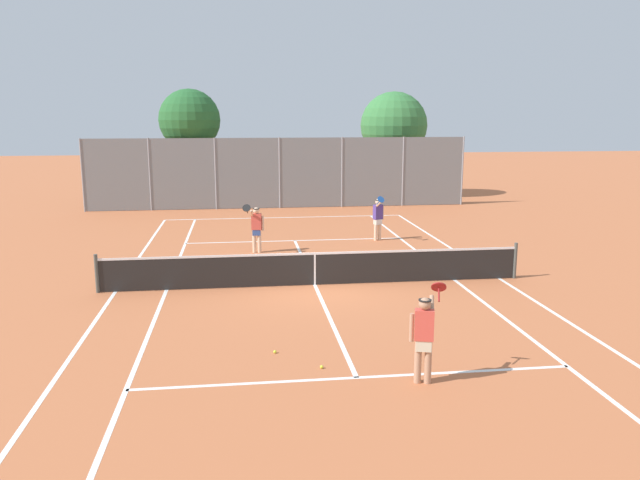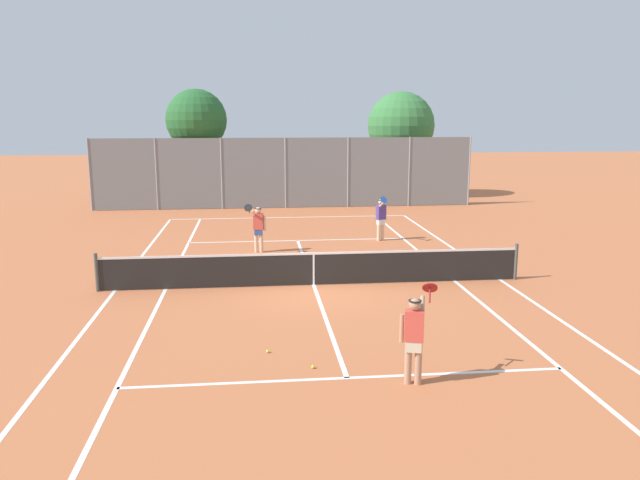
{
  "view_description": "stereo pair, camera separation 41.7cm",
  "coord_description": "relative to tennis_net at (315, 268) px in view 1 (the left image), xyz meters",
  "views": [
    {
      "loc": [
        -2.05,
        -16.98,
        4.77
      ],
      "look_at": [
        0.34,
        1.5,
        1.0
      ],
      "focal_mm": 35.0,
      "sensor_mm": 36.0,
      "label": 1
    },
    {
      "loc": [
        -1.64,
        -17.03,
        4.77
      ],
      "look_at": [
        0.34,
        1.5,
        1.0
      ],
      "focal_mm": 35.0,
      "sensor_mm": 36.0,
      "label": 2
    }
  ],
  "objects": [
    {
      "name": "ground_plane",
      "position": [
        0.0,
        0.0,
        -0.51
      ],
      "size": [
        120.0,
        120.0,
        0.0
      ],
      "primitive_type": "plane",
      "color": "#BC663D"
    },
    {
      "name": "court_line_markings",
      "position": [
        0.0,
        0.0,
        -0.51
      ],
      "size": [
        11.1,
        23.9,
        0.01
      ],
      "color": "white",
      "rests_on": "ground"
    },
    {
      "name": "tennis_net",
      "position": [
        0.0,
        0.0,
        0.0
      ],
      "size": [
        12.0,
        0.1,
        1.07
      ],
      "color": "#474C47",
      "rests_on": "ground"
    },
    {
      "name": "player_near_side",
      "position": [
        1.15,
        -6.75,
        0.42
      ],
      "size": [
        0.8,
        0.71,
        1.77
      ],
      "color": "tan",
      "rests_on": "ground"
    },
    {
      "name": "player_far_left",
      "position": [
        -1.51,
        4.48,
        0.42
      ],
      "size": [
        0.75,
        0.72,
        1.77
      ],
      "color": "beige",
      "rests_on": "ground"
    },
    {
      "name": "player_far_right",
      "position": [
        3.18,
        6.08,
        0.42
      ],
      "size": [
        0.44,
        0.89,
        1.77
      ],
      "color": "beige",
      "rests_on": "ground"
    },
    {
      "name": "loose_tennis_ball_0",
      "position": [
        -1.43,
        -5.01,
        -0.48
      ],
      "size": [
        0.07,
        0.07,
        0.07
      ],
      "primitive_type": "sphere",
      "color": "#D1DB33",
      "rests_on": "ground"
    },
    {
      "name": "loose_tennis_ball_1",
      "position": [
        -0.58,
        -5.89,
        -0.48
      ],
      "size": [
        0.07,
        0.07,
        0.07
      ],
      "primitive_type": "sphere",
      "color": "#D1DB33",
      "rests_on": "ground"
    },
    {
      "name": "back_fence",
      "position": [
        0.0,
        14.98,
        1.3
      ],
      "size": [
        19.55,
        0.08,
        3.62
      ],
      "color": "gray",
      "rests_on": "ground"
    },
    {
      "name": "tree_behind_left",
      "position": [
        -4.54,
        16.58,
        3.89
      ],
      "size": [
        3.18,
        3.18,
        6.07
      ],
      "color": "brown",
      "rests_on": "ground"
    },
    {
      "name": "tree_behind_right",
      "position": [
        6.81,
        18.8,
        3.53
      ],
      "size": [
        3.85,
        3.85,
        6.06
      ],
      "color": "brown",
      "rests_on": "ground"
    }
  ]
}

